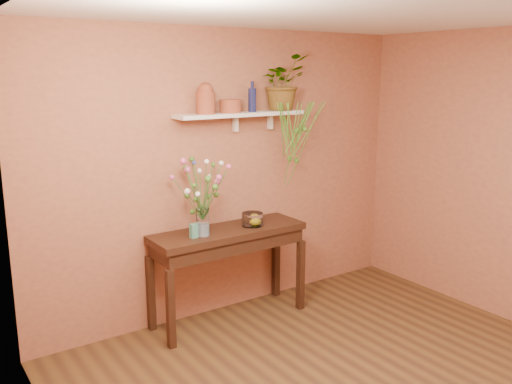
{
  "coord_description": "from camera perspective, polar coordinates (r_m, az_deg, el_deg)",
  "views": [
    {
      "loc": [
        -2.68,
        -2.39,
        2.3
      ],
      "look_at": [
        0.0,
        1.55,
        1.25
      ],
      "focal_mm": 38.28,
      "sensor_mm": 36.0,
      "label": 1
    }
  ],
  "objects": [
    {
      "name": "sideboard",
      "position": [
        5.07,
        -2.9,
        -5.27
      ],
      "size": [
        1.46,
        0.47,
        0.89
      ],
      "color": "#331B12",
      "rests_on": "ground"
    },
    {
      "name": "glass_bowl",
      "position": [
        5.12,
        -0.38,
        -2.92
      ],
      "size": [
        0.2,
        0.2,
        0.12
      ],
      "color": "white",
      "rests_on": "sideboard"
    },
    {
      "name": "lemon",
      "position": [
        5.13,
        -0.16,
        -3.07
      ],
      "size": [
        0.07,
        0.07,
        0.07
      ],
      "primitive_type": "sphere",
      "color": "yellow",
      "rests_on": "glass_bowl"
    },
    {
      "name": "terracotta_jug",
      "position": [
        4.86,
        -5.29,
        9.65
      ],
      "size": [
        0.21,
        0.21,
        0.27
      ],
      "color": "#9A402D",
      "rests_on": "wall_shelf"
    },
    {
      "name": "glass_vase",
      "position": [
        4.83,
        -5.59,
        -3.36
      ],
      "size": [
        0.12,
        0.12,
        0.24
      ],
      "color": "white",
      "rests_on": "sideboard"
    },
    {
      "name": "spider_plant",
      "position": [
        5.36,
        2.72,
        11.35
      ],
      "size": [
        0.56,
        0.51,
        0.53
      ],
      "primitive_type": "imported",
      "rotation": [
        0.0,
        0.0,
        0.25
      ],
      "color": "#427622",
      "rests_on": "wall_shelf"
    },
    {
      "name": "wall_shelf",
      "position": [
        5.08,
        -1.52,
        8.08
      ],
      "size": [
        1.3,
        0.24,
        0.19
      ],
      "color": "white",
      "rests_on": "room"
    },
    {
      "name": "blue_bottle",
      "position": [
        5.11,
        -0.4,
        9.65
      ],
      "size": [
        0.1,
        0.1,
        0.28
      ],
      "color": "#171B47",
      "rests_on": "wall_shelf"
    },
    {
      "name": "terracotta_pot",
      "position": [
        5.02,
        -2.71,
        8.96
      ],
      "size": [
        0.24,
        0.24,
        0.12
      ],
      "primitive_type": "cylinder",
      "rotation": [
        0.0,
        0.0,
        0.27
      ],
      "color": "#9A402D",
      "rests_on": "wall_shelf"
    },
    {
      "name": "room",
      "position": [
        3.72,
        13.61,
        -2.76
      ],
      "size": [
        4.04,
        4.04,
        2.7
      ],
      "color": "brown",
      "rests_on": "ground"
    },
    {
      "name": "bouquet",
      "position": [
        4.75,
        -5.8,
        0.95
      ],
      "size": [
        0.48,
        0.42,
        0.56
      ],
      "color": "#386B28",
      "rests_on": "glass_vase"
    },
    {
      "name": "carton",
      "position": [
        4.78,
        -6.53,
        -4.05
      ],
      "size": [
        0.07,
        0.05,
        0.13
      ],
      "primitive_type": "cube",
      "rotation": [
        0.0,
        0.0,
        0.12
      ],
      "color": "teal",
      "rests_on": "sideboard"
    },
    {
      "name": "plant_fronds",
      "position": [
        5.33,
        4.17,
        5.76
      ],
      "size": [
        0.56,
        0.25,
        0.82
      ],
      "color": "#427622",
      "rests_on": "wall_shelf"
    }
  ]
}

